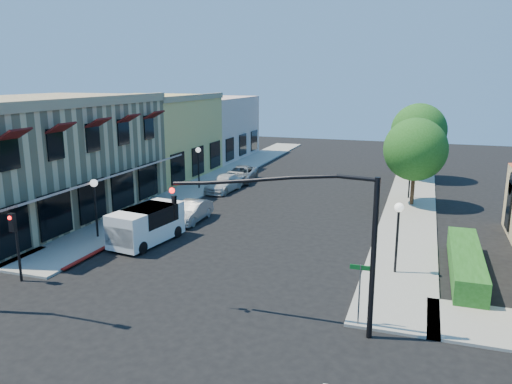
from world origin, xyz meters
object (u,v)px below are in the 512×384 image
(street_tree_a, at_px, (415,150))
(white_van, at_px, (146,223))
(lamppost_left_near, at_px, (95,193))
(parked_car_d, at_px, (241,174))
(street_name_sign, at_px, (360,285))
(parked_car_c, at_px, (224,183))
(parked_car_a, at_px, (148,224))
(lamppost_right_far, at_px, (411,165))
(parked_car_b, at_px, (192,211))
(secondary_signal, at_px, (15,234))
(lamppost_left_far, at_px, (198,157))
(signal_mast_arm, at_px, (314,225))
(lamppost_right_near, at_px, (398,220))
(street_tree_b, at_px, (419,131))

(street_tree_a, xyz_separation_m, white_van, (-14.10, -13.82, -3.00))
(lamppost_left_near, distance_m, parked_car_d, 18.26)
(street_name_sign, bearing_deg, parked_car_c, 124.77)
(street_name_sign, height_order, parked_car_a, street_name_sign)
(street_tree_a, xyz_separation_m, street_name_sign, (-1.30, -19.80, -2.50))
(lamppost_right_far, xyz_separation_m, parked_car_b, (-13.30, -11.00, -2.06))
(secondary_signal, xyz_separation_m, lamppost_left_near, (-0.50, 6.59, 0.42))
(lamppost_left_near, height_order, white_van, lamppost_left_near)
(lamppost_right_far, relative_size, parked_car_c, 0.78)
(lamppost_left_near, xyz_separation_m, parked_car_d, (2.30, 18.00, -2.05))
(lamppost_left_far, bearing_deg, secondary_signal, -88.61)
(signal_mast_arm, bearing_deg, street_name_sign, 23.20)
(parked_car_a, bearing_deg, parked_car_b, 59.84)
(lamppost_right_far, bearing_deg, parked_car_b, -140.41)
(street_name_sign, height_order, lamppost_left_far, lamppost_left_far)
(street_name_sign, height_order, lamppost_right_near, lamppost_right_near)
(lamppost_left_far, height_order, lamppost_right_near, same)
(signal_mast_arm, relative_size, parked_car_c, 1.75)
(parked_car_a, height_order, parked_car_d, parked_car_d)
(lamppost_left_far, bearing_deg, lamppost_right_near, -39.47)
(lamppost_right_near, distance_m, lamppost_right_far, 16.00)
(signal_mast_arm, relative_size, lamppost_left_near, 2.24)
(lamppost_left_far, height_order, lamppost_right_far, same)
(lamppost_right_near, bearing_deg, white_van, 179.26)
(secondary_signal, relative_size, parked_car_c, 0.73)
(secondary_signal, height_order, lamppost_right_far, lamppost_right_far)
(lamppost_right_near, bearing_deg, street_name_sign, -99.78)
(street_tree_a, distance_m, parked_car_c, 15.40)
(white_van, bearing_deg, lamppost_left_near, -176.80)
(lamppost_left_far, xyz_separation_m, lamppost_right_far, (17.00, 2.00, 0.00))
(secondary_signal, height_order, parked_car_a, secondary_signal)
(street_tree_b, height_order, parked_car_c, street_tree_b)
(white_van, xyz_separation_m, parked_car_c, (-0.89, 13.73, -0.53))
(street_name_sign, distance_m, lamppost_left_near, 17.05)
(signal_mast_arm, xyz_separation_m, lamppost_left_near, (-14.36, 6.50, -1.35))
(parked_car_b, bearing_deg, white_van, -97.03)
(secondary_signal, bearing_deg, white_van, 68.26)
(street_tree_a, relative_size, lamppost_right_near, 1.82)
(street_tree_b, relative_size, parked_car_a, 2.04)
(parked_car_d, bearing_deg, parked_car_a, -96.09)
(street_tree_b, xyz_separation_m, parked_car_b, (-13.60, -19.00, -3.87))
(secondary_signal, height_order, lamppost_right_near, lamppost_right_near)
(street_tree_b, relative_size, lamppost_left_near, 1.97)
(lamppost_right_near, xyz_separation_m, parked_car_a, (-14.70, 1.81, -2.15))
(parked_car_b, bearing_deg, lamppost_left_far, 111.23)
(signal_mast_arm, height_order, street_name_sign, signal_mast_arm)
(lamppost_right_near, xyz_separation_m, white_van, (-13.80, 0.18, -1.54))
(lamppost_left_far, bearing_deg, signal_mast_arm, -55.00)
(street_tree_a, distance_m, white_van, 19.97)
(lamppost_left_far, height_order, parked_car_b, lamppost_left_far)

